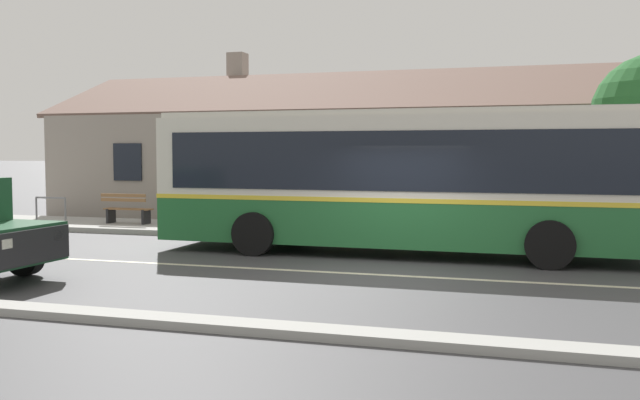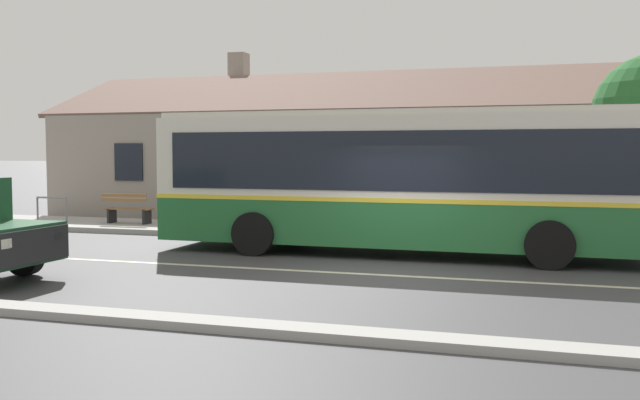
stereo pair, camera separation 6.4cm
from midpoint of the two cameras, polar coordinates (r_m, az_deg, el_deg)
name	(u,v)px [view 2 (the right image)]	position (r m, az deg, el deg)	size (l,w,h in m)	color
ground_plane	(384,275)	(13.79, 5.31, -6.01)	(300.00, 300.00, 0.00)	#424244
sidewalk_far	(430,236)	(19.63, 8.92, -2.88)	(60.00, 3.00, 0.15)	#9E9E99
curb_near	(307,332)	(9.28, -0.83, -10.48)	(60.00, 0.50, 0.12)	#9E9E99
lane_divider_stripe	(384,275)	(13.79, 5.31, -6.00)	(60.00, 0.16, 0.01)	beige
community_building	(382,163)	(27.14, 5.09, 2.99)	(23.51, 9.50, 6.45)	gray
transit_bus	(396,178)	(16.51, 6.24, 1.76)	(11.11, 2.84, 3.29)	#236633
bench_by_building	(128,210)	(22.81, -15.02, -0.80)	(1.55, 0.51, 0.94)	brown
bike_rack	(52,204)	(24.44, -20.60, -0.33)	(1.16, 0.06, 0.78)	slate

